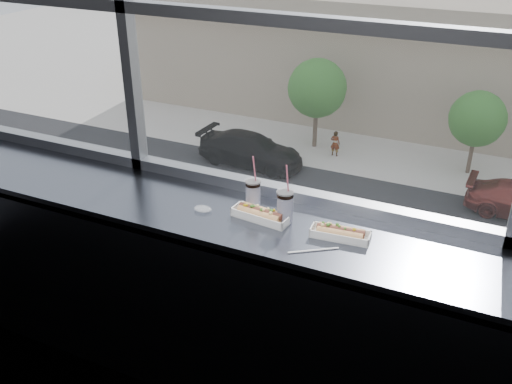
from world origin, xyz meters
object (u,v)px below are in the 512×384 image
at_px(soda_cup_right, 285,205).
at_px(car_near_b, 242,225).
at_px(wrapper, 203,209).
at_px(tree_left, 317,88).
at_px(car_near_c, 394,263).
at_px(hotdog_tray_right, 340,233).
at_px(loose_straw, 313,250).
at_px(car_far_a, 251,145).
at_px(hotdog_tray_left, 261,214).
at_px(tree_center, 477,119).
at_px(car_near_a, 144,204).
at_px(pedestrian_a, 335,141).
at_px(soda_cup_left, 253,193).

height_order(soda_cup_right, car_near_b, soda_cup_right).
relative_size(wrapper, tree_left, 0.02).
bearing_deg(car_near_c, hotdog_tray_right, -165.24).
bearing_deg(car_near_c, wrapper, -167.68).
distance_m(loose_straw, car_near_c, 19.85).
relative_size(wrapper, car_near_b, 0.01).
distance_m(car_near_b, car_near_c, 6.43).
relative_size(hotdog_tray_right, car_far_a, 0.04).
bearing_deg(tree_left, hotdog_tray_left, -71.98).
xyz_separation_m(loose_straw, tree_center, (-0.64, 28.42, -8.96)).
bearing_deg(hotdog_tray_right, car_near_c, 92.48).
bearing_deg(car_near_a, loose_straw, -142.85).
bearing_deg(pedestrian_a, car_far_a, 38.72).
relative_size(hotdog_tray_left, car_near_a, 0.05).
relative_size(car_near_c, pedestrian_a, 3.60).
bearing_deg(loose_straw, car_near_c, 62.87).
xyz_separation_m(car_near_c, pedestrian_a, (-5.87, 11.14, -0.20)).
distance_m(car_near_a, tree_center, 17.68).
bearing_deg(car_near_c, pedestrian_a, 34.92).
distance_m(soda_cup_left, car_far_a, 28.93).
xyz_separation_m(pedestrian_a, tree_left, (-1.55, 0.86, 2.69)).
bearing_deg(car_near_a, soda_cup_right, -142.98).
xyz_separation_m(hotdog_tray_left, tree_center, (-0.32, 28.27, -8.99)).
height_order(tree_left, tree_center, tree_left).
distance_m(soda_cup_left, soda_cup_right, 0.20).
distance_m(soda_cup_right, loose_straw, 0.30).
relative_size(hotdog_tray_left, wrapper, 3.10).
distance_m(soda_cup_right, wrapper, 0.42).
height_order(soda_cup_left, tree_center, soda_cup_left).
xyz_separation_m(hotdog_tray_left, loose_straw, (0.33, -0.16, -0.02)).
xyz_separation_m(car_near_b, car_near_a, (-4.93, 0.00, -0.16)).
bearing_deg(car_near_c, soda_cup_left, -166.88).
relative_size(soda_cup_right, car_near_a, 0.05).
bearing_deg(car_near_b, tree_center, -27.55).
bearing_deg(soda_cup_right, car_near_a, 129.21).
relative_size(hotdog_tray_right, car_near_a, 0.05).
height_order(soda_cup_left, car_far_a, soda_cup_left).
height_order(hotdog_tray_left, tree_left, hotdog_tray_left).
distance_m(soda_cup_left, wrapper, 0.26).
bearing_deg(pedestrian_a, hotdog_tray_left, 105.60).
bearing_deg(soda_cup_right, pedestrian_a, 105.83).
bearing_deg(hotdog_tray_right, car_near_b, 112.72).
bearing_deg(soda_cup_right, tree_left, 108.25).
height_order(soda_cup_right, tree_left, soda_cup_right).
height_order(car_near_b, pedestrian_a, car_near_b).
distance_m(loose_straw, pedestrian_a, 30.78).
height_order(soda_cup_right, tree_center, soda_cup_right).
height_order(hotdog_tray_right, soda_cup_right, soda_cup_right).
relative_size(wrapper, car_far_a, 0.01).
xyz_separation_m(car_far_a, tree_center, (11.25, 4.00, 1.92)).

